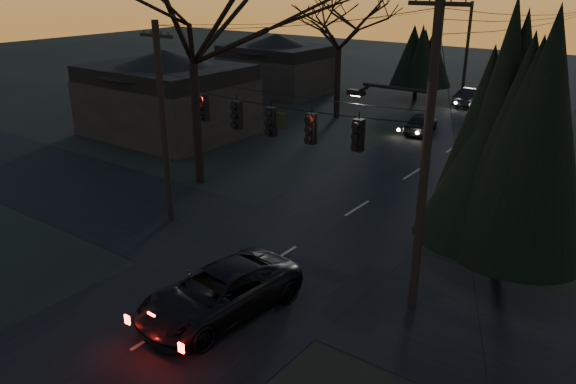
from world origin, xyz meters
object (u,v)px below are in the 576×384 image
Objects in this scene: evergreen_right at (513,143)px; sedan_oncoming_a at (421,123)px; utility_pole_right at (412,304)px; utility_pole_far_l at (462,92)px; bare_tree_left at (190,10)px; utility_pole_left at (171,220)px; suv_near at (219,293)px; sedan_oncoming_b at (474,97)px.

evergreen_right reaches higher than sedan_oncoming_a.
utility_pole_right reaches higher than utility_pole_far_l.
sedan_oncoming_a is (5.19, 15.97, -7.90)m from bare_tree_left.
utility_pole_left is (-11.50, 0.00, 0.00)m from utility_pole_right.
evergreen_right is at bearing 61.25° from suv_near.
suv_near is (9.19, -8.42, -7.81)m from bare_tree_left.
utility_pole_right is at bearing -17.02° from bare_tree_left.
bare_tree_left is 1.47× the size of evergreen_right.
suv_near is (-4.70, -4.16, 0.77)m from utility_pole_right.
utility_pole_left is at bearing 92.16° from sedan_oncoming_b.
evergreen_right is 11.07m from suv_near.
utility_pole_right is at bearing -108.55° from evergreen_right.
sedan_oncoming_b reaches higher than sedan_oncoming_a.
sedan_oncoming_a is at bearing 97.37° from sedan_oncoming_b.
sedan_oncoming_a is (2.80, -15.77, 0.69)m from utility_pole_far_l.
utility_pole_right is 2.48× the size of sedan_oncoming_a.
bare_tree_left reaches higher than sedan_oncoming_b.
bare_tree_left is (-2.39, 4.25, 8.59)m from utility_pole_left.
evergreen_right is (15.29, -0.09, -3.81)m from bare_tree_left.
utility_pole_right reaches higher than sedan_oncoming_b.
sedan_oncoming_a is at bearing 106.78° from suv_near.
utility_pole_right is 6.33m from suv_near.
sedan_oncoming_b is at bearing 105.81° from utility_pole_right.
utility_pole_far_l is at bearing -89.67° from sedan_oncoming_a.
bare_tree_left is 14.71m from suv_near.
bare_tree_left is at bearing 119.38° from utility_pole_left.
utility_pole_far_l is at bearing 90.00° from utility_pole_left.
sedan_oncoming_a is (2.80, 20.23, 0.69)m from utility_pole_left.
utility_pole_far_l is 32.98m from bare_tree_left.
utility_pole_right is 0.81× the size of bare_tree_left.
bare_tree_left is 18.56m from sedan_oncoming_a.
bare_tree_left is 2.21× the size of suv_near.
sedan_oncoming_a is at bearing 122.14° from evergreen_right.
evergreen_right is at bearing 112.41° from sedan_oncoming_a.
bare_tree_left reaches higher than evergreen_right.
bare_tree_left reaches higher than utility_pole_left.
utility_pole_right is 1.80× the size of suv_near.
utility_pole_left is 8.01m from suv_near.
sedan_oncoming_a is at bearing 113.27° from utility_pole_right.
evergreen_right is at bearing -67.95° from utility_pole_far_l.
sedan_oncoming_b is (0.00, 10.50, 0.04)m from sedan_oncoming_a.
utility_pole_far_l is 1.44× the size of suv_near.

